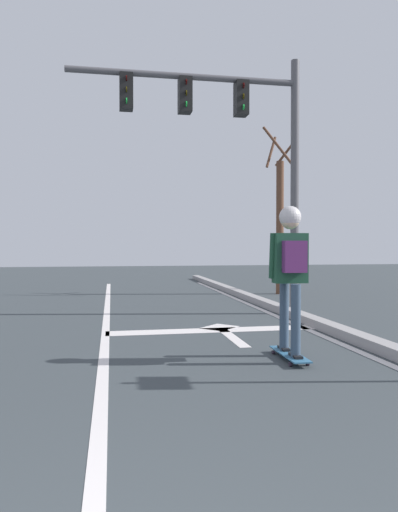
% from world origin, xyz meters
% --- Properties ---
extents(lane_line_center, '(0.12, 20.00, 0.01)m').
position_xyz_m(lane_line_center, '(-0.20, 6.00, 0.00)').
color(lane_line_center, silver).
rests_on(lane_line_center, ground).
extents(lane_line_curbside, '(0.12, 20.00, 0.01)m').
position_xyz_m(lane_line_curbside, '(2.93, 6.00, 0.00)').
color(lane_line_curbside, silver).
rests_on(lane_line_curbside, ground).
extents(stop_bar, '(3.28, 0.40, 0.01)m').
position_xyz_m(stop_bar, '(1.44, 6.61, 0.00)').
color(stop_bar, silver).
rests_on(stop_bar, ground).
extents(lane_arrow_stem, '(0.16, 1.40, 0.01)m').
position_xyz_m(lane_arrow_stem, '(1.61, 6.00, 0.00)').
color(lane_arrow_stem, silver).
rests_on(lane_arrow_stem, ground).
extents(lane_arrow_head, '(0.71, 0.71, 0.01)m').
position_xyz_m(lane_arrow_head, '(1.61, 6.85, 0.00)').
color(lane_arrow_head, silver).
rests_on(lane_arrow_head, ground).
extents(curb_strip, '(0.24, 24.00, 0.14)m').
position_xyz_m(curb_strip, '(3.18, 6.00, 0.07)').
color(curb_strip, '#989494').
rests_on(curb_strip, ground).
extents(skateboard, '(0.24, 0.88, 0.08)m').
position_xyz_m(skateboard, '(1.93, 4.58, 0.06)').
color(skateboard, '#31658B').
rests_on(skateboard, ground).
extents(skater, '(0.47, 0.63, 1.71)m').
position_xyz_m(skater, '(1.92, 4.56, 1.16)').
color(skater, '#394D63').
rests_on(skater, skateboard).
extents(traffic_signal_mast, '(4.38, 0.34, 4.89)m').
position_xyz_m(traffic_signal_mast, '(2.09, 8.11, 3.51)').
color(traffic_signal_mast, '#57555A').
rests_on(traffic_signal_mast, ground).
extents(roadside_tree, '(1.02, 1.02, 4.53)m').
position_xyz_m(roadside_tree, '(4.42, 11.76, 2.02)').
color(roadside_tree, brown).
rests_on(roadside_tree, ground).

